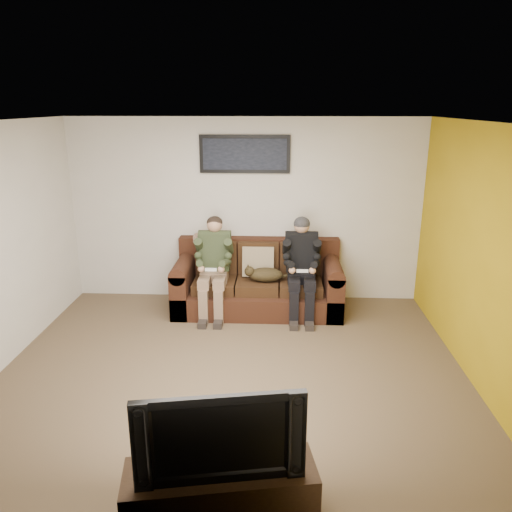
{
  "coord_description": "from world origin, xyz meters",
  "views": [
    {
      "loc": [
        0.46,
        -4.72,
        2.77
      ],
      "look_at": [
        0.2,
        1.2,
        0.95
      ],
      "focal_mm": 35.0,
      "sensor_mm": 36.0,
      "label": 1
    }
  ],
  "objects_px": {
    "person_left": "(214,261)",
    "cat": "(264,274)",
    "framed_poster": "(245,154)",
    "television": "(219,429)",
    "person_right": "(301,262)",
    "sofa": "(258,284)",
    "tv_stand": "(221,494)"
  },
  "relations": [
    {
      "from": "framed_poster",
      "to": "sofa",
      "type": "bearing_deg",
      "value": -62.52
    },
    {
      "from": "person_left",
      "to": "cat",
      "type": "distance_m",
      "value": 0.71
    },
    {
      "from": "person_left",
      "to": "cat",
      "type": "bearing_deg",
      "value": 0.24
    },
    {
      "from": "person_left",
      "to": "person_right",
      "type": "bearing_deg",
      "value": 0.02
    },
    {
      "from": "sofa",
      "to": "person_right",
      "type": "xyz_separation_m",
      "value": [
        0.59,
        -0.19,
        0.39
      ]
    },
    {
      "from": "person_left",
      "to": "person_right",
      "type": "xyz_separation_m",
      "value": [
        1.18,
        0.0,
        0.0
      ]
    },
    {
      "from": "cat",
      "to": "television",
      "type": "distance_m",
      "value": 3.6
    },
    {
      "from": "framed_poster",
      "to": "cat",
      "type": "bearing_deg",
      "value": -62.85
    },
    {
      "from": "sofa",
      "to": "person_left",
      "type": "relative_size",
      "value": 1.74
    },
    {
      "from": "person_left",
      "to": "person_right",
      "type": "relative_size",
      "value": 0.99
    },
    {
      "from": "framed_poster",
      "to": "person_right",
      "type": "bearing_deg",
      "value": -36.14
    },
    {
      "from": "person_right",
      "to": "cat",
      "type": "bearing_deg",
      "value": 179.71
    },
    {
      "from": "person_right",
      "to": "cat",
      "type": "distance_m",
      "value": 0.53
    },
    {
      "from": "sofa",
      "to": "person_left",
      "type": "xyz_separation_m",
      "value": [
        -0.59,
        -0.19,
        0.39
      ]
    },
    {
      "from": "person_right",
      "to": "cat",
      "type": "relative_size",
      "value": 2.0
    },
    {
      "from": "sofa",
      "to": "television",
      "type": "distance_m",
      "value": 3.8
    },
    {
      "from": "sofa",
      "to": "tv_stand",
      "type": "relative_size",
      "value": 1.75
    },
    {
      "from": "tv_stand",
      "to": "television",
      "type": "bearing_deg",
      "value": -99.79
    },
    {
      "from": "framed_poster",
      "to": "television",
      "type": "xyz_separation_m",
      "value": [
        0.1,
        -4.17,
        -1.37
      ]
    },
    {
      "from": "sofa",
      "to": "cat",
      "type": "distance_m",
      "value": 0.29
    },
    {
      "from": "person_left",
      "to": "cat",
      "type": "height_order",
      "value": "person_left"
    },
    {
      "from": "framed_poster",
      "to": "television",
      "type": "distance_m",
      "value": 4.39
    },
    {
      "from": "sofa",
      "to": "television",
      "type": "xyz_separation_m",
      "value": [
        -0.1,
        -3.78,
        0.37
      ]
    },
    {
      "from": "framed_poster",
      "to": "tv_stand",
      "type": "relative_size",
      "value": 0.96
    },
    {
      "from": "cat",
      "to": "framed_poster",
      "type": "bearing_deg",
      "value": 117.15
    },
    {
      "from": "person_right",
      "to": "cat",
      "type": "height_order",
      "value": "person_right"
    },
    {
      "from": "person_left",
      "to": "tv_stand",
      "type": "relative_size",
      "value": 1.01
    },
    {
      "from": "sofa",
      "to": "cat",
      "type": "bearing_deg",
      "value": -63.52
    },
    {
      "from": "tv_stand",
      "to": "cat",
      "type": "bearing_deg",
      "value": 77.13
    },
    {
      "from": "cat",
      "to": "person_right",
      "type": "bearing_deg",
      "value": -0.29
    },
    {
      "from": "sofa",
      "to": "tv_stand",
      "type": "distance_m",
      "value": 3.79
    },
    {
      "from": "person_left",
      "to": "television",
      "type": "bearing_deg",
      "value": -82.25
    }
  ]
}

